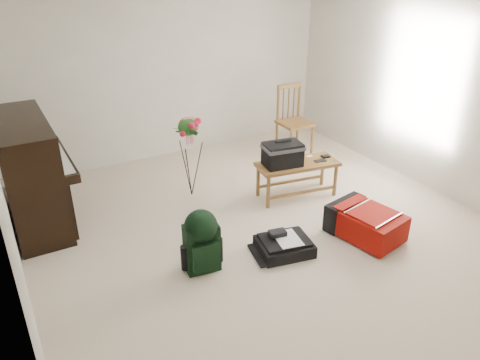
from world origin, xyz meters
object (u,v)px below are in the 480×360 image
dining_chair (294,121)px  green_backpack (202,238)px  red_suitcase (362,221)px  flower_stand (190,157)px  black_duffel (284,245)px  bench (288,158)px  piano (31,175)px

dining_chair → green_backpack: size_ratio=1.59×
red_suitcase → flower_stand: bearing=114.2°
dining_chair → red_suitcase: bearing=-106.4°
black_duffel → green_backpack: size_ratio=0.94×
bench → flower_stand: 1.24m
flower_stand → red_suitcase: bearing=-45.5°
flower_stand → piano: bearing=-179.5°
piano → red_suitcase: 3.76m
flower_stand → green_backpack: bearing=-100.9°
black_duffel → flower_stand: 1.76m
piano → red_suitcase: (3.10, -2.09, -0.42)m
bench → dining_chair: dining_chair is taller
piano → green_backpack: 2.21m
piano → flower_stand: piano is taller
dining_chair → bench: bearing=-127.6°
dining_chair → green_backpack: bearing=-140.8°
flower_stand → dining_chair: bearing=24.3°
green_backpack → flower_stand: bearing=76.8°
piano → black_duffel: (2.15, -1.95, -0.52)m
piano → dining_chair: bearing=3.6°
black_duffel → piano: bearing=149.0°
red_suitcase → flower_stand: flower_stand is taller
bench → red_suitcase: bearing=-68.1°
red_suitcase → black_duffel: bearing=160.7°
red_suitcase → green_backpack: size_ratio=1.29×
piano → black_duffel: bearing=-42.3°
green_backpack → piano: bearing=132.4°
piano → red_suitcase: bearing=-34.0°
piano → black_duffel: 2.95m
bench → green_backpack: size_ratio=1.64×
dining_chair → red_suitcase: size_ratio=1.23×
bench → black_duffel: bearing=-116.5°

